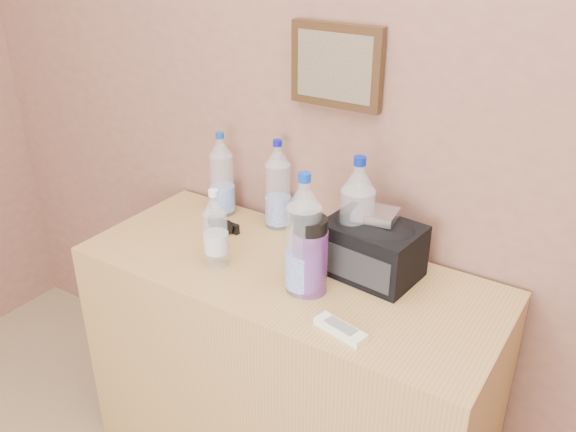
# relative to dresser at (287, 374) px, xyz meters

# --- Properties ---
(picture_frame) EXTENTS (0.30, 0.03, 0.25)m
(picture_frame) POSITION_rel_dresser_xyz_m (0.00, 0.27, 0.99)
(picture_frame) COLOR #382311
(picture_frame) RESTS_ON room_shell
(dresser) EXTENTS (1.33, 0.55, 0.83)m
(dresser) POSITION_rel_dresser_xyz_m (0.00, 0.00, 0.00)
(dresser) COLOR tan
(dresser) RESTS_ON ground
(pet_large_a) EXTENTS (0.08, 0.08, 0.31)m
(pet_large_a) POSITION_rel_dresser_xyz_m (-0.41, 0.20, 0.55)
(pet_large_a) COLOR silver
(pet_large_a) RESTS_ON dresser
(pet_large_b) EXTENTS (0.09, 0.09, 0.32)m
(pet_large_b) POSITION_rel_dresser_xyz_m (-0.19, 0.23, 0.55)
(pet_large_b) COLOR silver
(pet_large_b) RESTS_ON dresser
(pet_large_c) EXTENTS (0.10, 0.10, 0.37)m
(pet_large_c) POSITION_rel_dresser_xyz_m (0.18, 0.10, 0.58)
(pet_large_c) COLOR #A9CBDB
(pet_large_c) RESTS_ON dresser
(pet_large_d) EXTENTS (0.10, 0.10, 0.37)m
(pet_large_d) POSITION_rel_dresser_xyz_m (0.10, -0.07, 0.58)
(pet_large_d) COLOR silver
(pet_large_d) RESTS_ON dresser
(pet_small) EXTENTS (0.07, 0.07, 0.25)m
(pet_small) POSITION_rel_dresser_xyz_m (-0.20, -0.09, 0.53)
(pet_small) COLOR white
(pet_small) RESTS_ON dresser
(nalgene_bottle) EXTENTS (0.10, 0.10, 0.25)m
(nalgene_bottle) POSITION_rel_dresser_xyz_m (0.12, -0.06, 0.54)
(nalgene_bottle) COLOR purple
(nalgene_bottle) RESTS_ON dresser
(sunglasses) EXTENTS (0.14, 0.06, 0.03)m
(sunglasses) POSITION_rel_dresser_xyz_m (-0.33, 0.10, 0.43)
(sunglasses) COLOR black
(sunglasses) RESTS_ON dresser
(ac_remote) EXTENTS (0.16, 0.08, 0.02)m
(ac_remote) POSITION_rel_dresser_xyz_m (0.29, -0.19, 0.42)
(ac_remote) COLOR silver
(ac_remote) RESTS_ON dresser
(toiletry_bag) EXTENTS (0.29, 0.22, 0.19)m
(toiletry_bag) POSITION_rel_dresser_xyz_m (0.23, 0.12, 0.51)
(toiletry_bag) COLOR black
(toiletry_bag) RESTS_ON dresser
(foil_packet) EXTENTS (0.13, 0.12, 0.03)m
(foil_packet) POSITION_rel_dresser_xyz_m (0.23, 0.12, 0.61)
(foil_packet) COLOR silver
(foil_packet) RESTS_ON toiletry_bag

